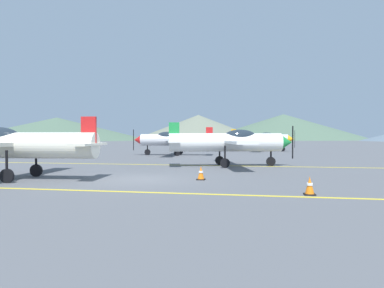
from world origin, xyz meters
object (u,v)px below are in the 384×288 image
object	(u,v)px
airplane_near	(11,144)
traffic_cone_front	(310,186)
airplane_far	(173,139)
traffic_cone_side	(201,173)
airplane_mid	(230,142)
airplane_back	(261,139)

from	to	relation	value
airplane_near	traffic_cone_front	bearing A→B (deg)	-8.89
airplane_near	traffic_cone_front	distance (m)	12.27
airplane_far	traffic_cone_side	xyz separation A→B (m)	(5.53, -18.40, -1.23)
airplane_near	traffic_cone_side	xyz separation A→B (m)	(8.06, 1.32, -1.23)
airplane_mid	airplane_back	distance (m)	22.39
airplane_back	traffic_cone_front	size ratio (longest dim) A/B	15.25
airplane_mid	traffic_cone_front	xyz separation A→B (m)	(3.26, -10.18, -1.23)
airplane_near	airplane_back	bearing A→B (deg)	70.28
traffic_cone_side	traffic_cone_front	bearing A→B (deg)	-38.66
airplane_near	airplane_far	bearing A→B (deg)	82.70
airplane_near	traffic_cone_front	xyz separation A→B (m)	(12.07, -1.89, -1.23)
airplane_mid	traffic_cone_front	world-z (taller)	airplane_mid
airplane_far	airplane_mid	bearing A→B (deg)	-61.22
airplane_mid	traffic_cone_side	distance (m)	7.12
airplane_near	traffic_cone_front	world-z (taller)	airplane_near
traffic_cone_front	traffic_cone_side	distance (m)	5.13
airplane_mid	traffic_cone_front	size ratio (longest dim) A/B	15.16
airplane_near	traffic_cone_front	size ratio (longest dim) A/B	15.26
airplane_near	traffic_cone_side	bearing A→B (deg)	9.29
airplane_far	traffic_cone_side	distance (m)	19.26
airplane_far	airplane_back	world-z (taller)	same
airplane_mid	airplane_back	xyz separation A→B (m)	(2.16, 22.29, 0.00)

